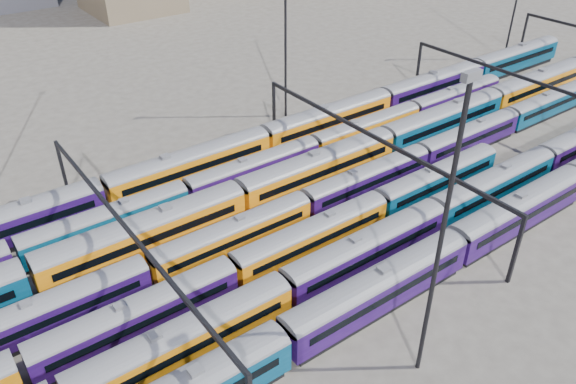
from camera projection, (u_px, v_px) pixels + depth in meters
ground at (303, 221)px, 63.82m from camera, size 500.00×500.00×0.00m
rake_0 at (519, 208)px, 61.22m from camera, size 147.89×3.09×5.20m
rake_1 at (367, 246)px, 55.76m from camera, size 141.09×2.95×4.96m
rake_2 at (137, 313)px, 48.18m from camera, size 95.27×2.79×4.69m
rake_3 at (233, 233)px, 57.91m from camera, size 131.62×2.75×4.62m
rake_4 at (385, 140)px, 74.37m from camera, size 136.58×3.33×5.62m
rake_5 at (254, 167)px, 69.28m from camera, size 93.89×2.75×4.62m
rake_6 at (264, 138)px, 74.91m from camera, size 132.83×3.24×5.46m
gantry_1 at (128, 237)px, 50.20m from camera, size 0.35×40.35×8.03m
gantry_2 at (372, 144)px, 65.14m from camera, size 0.35×40.35×8.03m
gantry_3 at (526, 86)px, 80.08m from camera, size 0.35×40.35×8.03m
mast_2 at (443, 231)px, 38.86m from camera, size 1.40×0.50×25.60m
mast_3 at (286, 26)px, 80.04m from camera, size 1.40×0.50×25.60m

